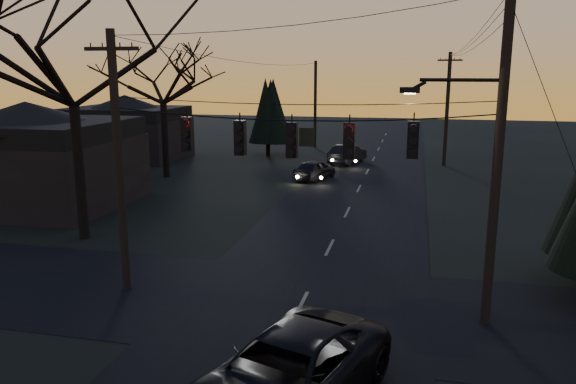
% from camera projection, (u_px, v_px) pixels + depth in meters
% --- Properties ---
extents(main_road, '(8.00, 120.00, 0.02)m').
position_uv_depth(main_road, '(342.00, 222.00, 27.17)').
color(main_road, black).
rests_on(main_road, ground).
extents(cross_road, '(60.00, 7.00, 0.02)m').
position_uv_depth(cross_road, '(301.00, 306.00, 17.65)').
color(cross_road, black).
rests_on(cross_road, ground).
extents(utility_pole_right, '(5.00, 0.30, 10.00)m').
position_uv_depth(utility_pole_right, '(484.00, 323.00, 16.46)').
color(utility_pole_right, black).
rests_on(utility_pole_right, ground).
extents(utility_pole_left, '(1.80, 0.30, 8.50)m').
position_uv_depth(utility_pole_left, '(127.00, 290.00, 18.95)').
color(utility_pole_left, black).
rests_on(utility_pole_left, ground).
extents(utility_pole_far_r, '(1.80, 0.30, 8.50)m').
position_uv_depth(utility_pole_far_r, '(444.00, 166.00, 43.12)').
color(utility_pole_far_r, black).
rests_on(utility_pole_far_r, ground).
extents(utility_pole_far_l, '(0.30, 0.30, 8.00)m').
position_uv_depth(utility_pole_far_l, '(315.00, 147.00, 53.23)').
color(utility_pole_far_l, black).
rests_on(utility_pole_far_l, ground).
extents(span_signal_assembly, '(11.50, 0.44, 1.53)m').
position_uv_depth(span_signal_assembly, '(294.00, 138.00, 16.56)').
color(span_signal_assembly, black).
rests_on(span_signal_assembly, ground).
extents(bare_tree_left, '(10.77, 10.77, 11.54)m').
position_uv_depth(bare_tree_left, '(69.00, 49.00, 22.97)').
color(bare_tree_left, black).
rests_on(bare_tree_left, ground).
extents(bare_tree_dist, '(6.34, 6.34, 10.00)m').
position_uv_depth(bare_tree_dist, '(162.00, 73.00, 37.18)').
color(bare_tree_dist, black).
rests_on(bare_tree_dist, ground).
extents(evergreen_dist, '(3.33, 3.33, 6.38)m').
position_uv_depth(evergreen_dist, '(268.00, 111.00, 47.05)').
color(evergreen_dist, black).
rests_on(evergreen_dist, ground).
extents(house_left_near, '(10.00, 8.00, 5.60)m').
position_uv_depth(house_left_near, '(30.00, 154.00, 30.25)').
color(house_left_near, black).
rests_on(house_left_near, ground).
extents(house_left_far, '(9.00, 7.00, 5.20)m').
position_uv_depth(house_left_far, '(126.00, 127.00, 46.18)').
color(house_left_far, black).
rests_on(house_left_far, ground).
extents(suv_near, '(4.53, 6.52, 1.65)m').
position_uv_depth(suv_near, '(287.00, 375.00, 12.12)').
color(suv_near, black).
rests_on(suv_near, ground).
extents(sedan_oncoming_a, '(2.67, 4.23, 1.34)m').
position_uv_depth(sedan_oncoming_a, '(315.00, 170.00, 37.52)').
color(sedan_oncoming_a, black).
rests_on(sedan_oncoming_a, ground).
extents(sedan_oncoming_b, '(2.73, 4.73, 1.47)m').
position_uv_depth(sedan_oncoming_b, '(348.00, 154.00, 43.92)').
color(sedan_oncoming_b, black).
rests_on(sedan_oncoming_b, ground).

